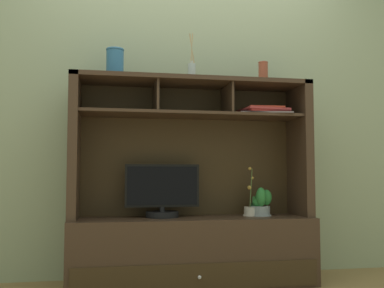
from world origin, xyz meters
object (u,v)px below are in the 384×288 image
at_px(potted_orchid, 251,210).
at_px(potted_fern, 261,204).
at_px(tv_monitor, 162,194).
at_px(ceramic_vase, 263,73).
at_px(accent_vase, 115,63).
at_px(diffuser_bottle, 192,71).
at_px(media_console, 192,224).
at_px(magazine_stack_left, 264,112).

bearing_deg(potted_orchid, potted_fern, -18.70).
distance_m(tv_monitor, potted_orchid, 0.65).
bearing_deg(ceramic_vase, accent_vase, -178.33).
relative_size(potted_orchid, accent_vase, 1.75).
xyz_separation_m(tv_monitor, diffuser_bottle, (0.20, -0.01, 0.86)).
bearing_deg(diffuser_bottle, ceramic_vase, 1.96).
distance_m(potted_orchid, diffuser_bottle, 1.07).
height_order(media_console, magazine_stack_left, media_console).
bearing_deg(tv_monitor, media_console, -1.75).
distance_m(potted_fern, magazine_stack_left, 0.66).
bearing_deg(media_console, magazine_stack_left, -5.61).
height_order(diffuser_bottle, accent_vase, diffuser_bottle).
height_order(potted_fern, magazine_stack_left, magazine_stack_left).
bearing_deg(magazine_stack_left, ceramic_vase, 69.95).
relative_size(magazine_stack_left, accent_vase, 2.01).
xyz_separation_m(potted_fern, accent_vase, (-1.03, 0.00, 0.97)).
bearing_deg(accent_vase, magazine_stack_left, -2.03).
height_order(tv_monitor, potted_fern, tv_monitor).
relative_size(tv_monitor, magazine_stack_left, 1.28).
bearing_deg(media_console, tv_monitor, 178.25).
bearing_deg(diffuser_bottle, tv_monitor, 178.21).
height_order(tv_monitor, magazine_stack_left, magazine_stack_left).
bearing_deg(media_console, ceramic_vase, 1.95).
distance_m(media_console, potted_orchid, 0.44).
relative_size(potted_fern, accent_vase, 1.02).
bearing_deg(potted_fern, potted_orchid, 161.30).
bearing_deg(media_console, accent_vase, -178.60).
xyz_separation_m(tv_monitor, ceramic_vase, (0.74, 0.01, 0.88)).
xyz_separation_m(tv_monitor, potted_orchid, (0.63, 0.00, -0.11)).
distance_m(potted_orchid, magazine_stack_left, 0.70).
distance_m(tv_monitor, accent_vase, 0.95).
distance_m(diffuser_bottle, ceramic_vase, 0.53).
bearing_deg(potted_fern, tv_monitor, 178.19).
xyz_separation_m(diffuser_bottle, accent_vase, (-0.53, -0.01, 0.03)).
bearing_deg(potted_orchid, ceramic_vase, 6.35).
relative_size(media_console, ceramic_vase, 10.13).
height_order(media_console, potted_orchid, media_console).
bearing_deg(potted_fern, accent_vase, 179.84).
height_order(media_console, diffuser_bottle, diffuser_bottle).
distance_m(media_console, potted_fern, 0.51).
xyz_separation_m(potted_fern, ceramic_vase, (0.04, 0.03, 0.95)).
distance_m(tv_monitor, diffuser_bottle, 0.89).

